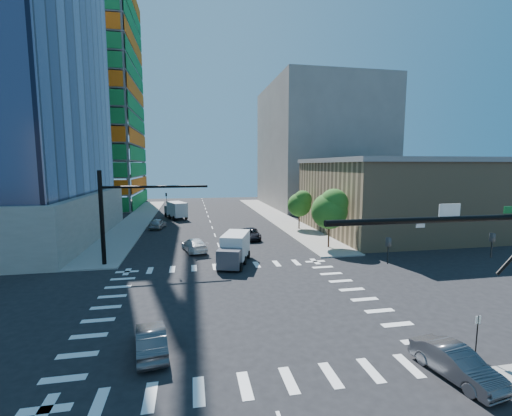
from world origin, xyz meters
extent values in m
plane|color=black|center=(0.00, 0.00, 0.00)|extent=(160.00, 160.00, 0.00)
cube|color=silver|center=(0.00, 0.00, 0.01)|extent=(20.00, 20.00, 0.01)
cube|color=gray|center=(12.50, 40.00, 0.07)|extent=(5.00, 60.00, 0.15)
cube|color=gray|center=(-12.50, 40.00, 0.07)|extent=(5.00, 60.00, 0.15)
cube|color=#167E35|center=(-14.90, 62.00, 24.50)|extent=(0.12, 24.00, 49.00)
cube|color=#E75F0D|center=(-27.50, 49.40, 24.50)|extent=(24.00, 0.12, 49.00)
cube|color=#9B7E5A|center=(25.00, 22.00, 5.00)|extent=(20.00, 22.00, 10.00)
cube|color=slate|center=(25.00, 22.00, 10.30)|extent=(20.50, 22.50, 0.60)
cube|color=slate|center=(27.00, 55.00, 14.00)|extent=(24.00, 30.00, 28.00)
cylinder|color=black|center=(6.50, -11.50, 7.55)|extent=(10.00, 0.24, 0.24)
imported|color=black|center=(8.50, -11.50, 6.45)|extent=(0.16, 0.20, 1.00)
imported|color=black|center=(4.00, -11.50, 6.45)|extent=(0.16, 0.20, 1.00)
cube|color=white|center=(6.50, -11.50, 7.90)|extent=(0.90, 0.04, 0.50)
cylinder|color=black|center=(-11.50, 11.50, 4.65)|extent=(0.40, 0.40, 9.00)
cylinder|color=black|center=(-6.50, 11.50, 7.55)|extent=(10.00, 0.24, 0.24)
imported|color=black|center=(-5.50, 11.50, 6.45)|extent=(0.16, 0.20, 1.00)
cylinder|color=#382316|center=(12.50, 14.00, 1.29)|extent=(0.20, 0.20, 2.27)
sphere|color=#154913|center=(12.50, 14.00, 4.38)|extent=(4.16, 4.16, 4.16)
sphere|color=#3E7B29|center=(12.90, 13.70, 5.35)|extent=(3.25, 3.25, 3.25)
cylinder|color=#382316|center=(12.80, 26.00, 1.11)|extent=(0.20, 0.20, 1.92)
sphere|color=#154913|center=(12.80, 26.00, 3.72)|extent=(3.52, 3.52, 3.52)
sphere|color=#3E7B29|center=(13.20, 25.70, 4.55)|extent=(2.75, 2.75, 2.75)
cylinder|color=black|center=(10.70, -9.00, 1.10)|extent=(0.06, 0.06, 2.20)
cube|color=silver|center=(10.70, -9.00, 2.00)|extent=(0.30, 0.03, 0.40)
imported|color=#4A4A4F|center=(8.50, -10.21, 0.70)|extent=(2.18, 4.43, 1.40)
imported|color=black|center=(4.41, 20.58, 0.71)|extent=(2.60, 5.21, 1.42)
imported|color=white|center=(-2.88, 15.43, 0.74)|extent=(3.26, 5.42, 1.47)
imported|color=#9CA0A3|center=(-8.24, 30.82, 0.77)|extent=(2.66, 4.80, 1.55)
imported|color=#424347|center=(-5.32, -5.47, 0.68)|extent=(2.06, 4.32, 1.37)
cube|color=silver|center=(0.84, 9.51, 1.73)|extent=(3.52, 5.00, 2.36)
cube|color=#45454D|center=(0.84, 9.51, 1.14)|extent=(2.50, 2.22, 1.73)
cube|color=#BABABC|center=(-5.99, 40.56, 1.83)|extent=(3.89, 5.31, 2.50)
cube|color=#45454D|center=(-5.99, 40.56, 1.20)|extent=(2.69, 2.41, 1.83)
camera|label=1|loc=(-3.13, -22.75, 9.59)|focal=24.00mm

